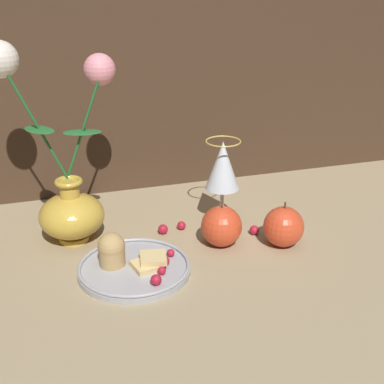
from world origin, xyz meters
The scene contains 9 objects.
ground_plane centered at (0.00, 0.00, 0.00)m, with size 2.40×2.40×0.00m, color #9E8966.
vase centered at (-0.18, 0.07, 0.12)m, with size 0.23×0.12×0.38m.
plate_with_pastries centered at (-0.09, -0.08, 0.02)m, with size 0.20×0.20×0.07m.
wine_glass centered at (0.13, 0.06, 0.12)m, with size 0.07×0.07×0.17m.
apple_beside_vase centered at (0.21, -0.07, 0.04)m, with size 0.08×0.08×0.09m.
apple_near_glass centered at (0.09, -0.04, 0.04)m, with size 0.08×0.08×0.09m.
berry_near_plate centered at (0.00, 0.04, 0.01)m, with size 0.02×0.02×0.02m, color #AD192D.
berry_front_center centered at (0.17, -0.02, 0.01)m, with size 0.02×0.02×0.02m, color #AD192D.
berry_by_glass_stem centered at (0.04, 0.05, 0.01)m, with size 0.02×0.02×0.02m, color #AD192D.
Camera 1 is at (-0.22, -0.88, 0.49)m, focal length 50.00 mm.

